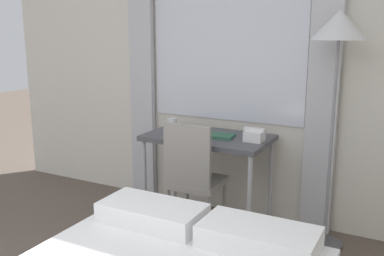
{
  "coord_description": "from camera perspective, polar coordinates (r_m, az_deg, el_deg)",
  "views": [
    {
      "loc": [
        1.52,
        -0.52,
        1.66
      ],
      "look_at": [
        0.04,
        2.31,
        0.93
      ],
      "focal_mm": 42.0,
      "sensor_mm": 36.0,
      "label": 1
    }
  ],
  "objects": [
    {
      "name": "telephone",
      "position": [
        3.52,
        7.93,
        -0.93
      ],
      "size": [
        0.16,
        0.13,
        0.11
      ],
      "color": "white",
      "rests_on": "desk"
    },
    {
      "name": "mug",
      "position": [
        3.86,
        -2.54,
        0.47
      ],
      "size": [
        0.08,
        0.08,
        0.1
      ],
      "color": "white",
      "rests_on": "desk"
    },
    {
      "name": "desk",
      "position": [
        3.7,
        2.05,
        -2.06
      ],
      "size": [
        1.01,
        0.59,
        0.78
      ],
      "color": "#4C4C51",
      "rests_on": "ground_plane"
    },
    {
      "name": "desk_chair",
      "position": [
        3.52,
        0.14,
        -5.91
      ],
      "size": [
        0.42,
        0.42,
        0.95
      ],
      "rotation": [
        0.0,
        0.0,
        0.04
      ],
      "color": "gray",
      "rests_on": "ground_plane"
    },
    {
      "name": "wall_back_with_window",
      "position": [
        3.92,
        4.8,
        8.36
      ],
      "size": [
        4.87,
        0.13,
        2.7
      ],
      "color": "silver",
      "rests_on": "ground_plane"
    },
    {
      "name": "standing_lamp",
      "position": [
        3.34,
        18.08,
        10.17
      ],
      "size": [
        0.39,
        0.39,
        1.77
      ],
      "color": "#4C4C51",
      "rests_on": "ground_plane"
    },
    {
      "name": "book",
      "position": [
        3.63,
        3.31,
        -0.96
      ],
      "size": [
        0.27,
        0.19,
        0.02
      ],
      "rotation": [
        0.0,
        0.0,
        0.11
      ],
      "color": "#33664C",
      "rests_on": "desk"
    }
  ]
}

